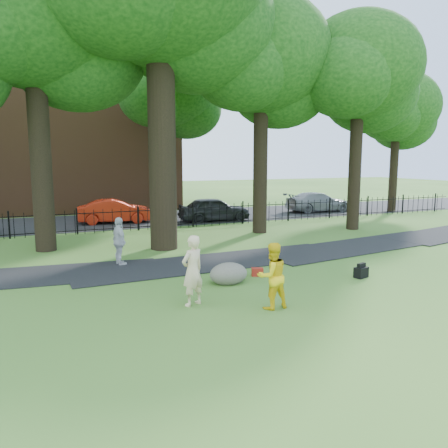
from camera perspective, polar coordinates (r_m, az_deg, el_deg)
name	(u,v)px	position (r m, az deg, el deg)	size (l,w,h in m)	color
ground	(234,297)	(11.86, 1.34, -9.54)	(120.00, 120.00, 0.00)	#386623
footpath	(215,262)	(15.70, -1.25, -5.04)	(36.00, 2.60, 0.03)	black
street	(124,220)	(26.93, -12.91, 0.45)	(80.00, 7.00, 0.02)	black
iron_fence	(138,219)	(22.96, -11.16, 0.65)	(44.00, 0.04, 1.20)	black
brick_building	(44,126)	(34.35, -22.44, 11.76)	(18.00, 8.00, 12.00)	brown
tree_row	(163,51)	(19.88, -7.93, 21.45)	(26.82, 7.96, 12.42)	black
woman	(193,271)	(11.03, -4.13, -6.08)	(0.66, 0.43, 1.80)	beige
man	(272,276)	(10.86, 6.31, -6.74)	(0.81, 0.63, 1.66)	yellow
pedestrian	(119,241)	(15.53, -13.51, -2.23)	(0.99, 0.41, 1.69)	silver
boulder	(229,272)	(13.07, 0.59, -6.28)	(1.16, 0.87, 0.68)	slate
backpack	(361,272)	(14.36, 17.47, -6.04)	(0.44, 0.27, 0.33)	black
red_bag	(257,272)	(13.94, 4.38, -6.27)	(0.37, 0.23, 0.25)	maroon
red_sedan	(115,211)	(25.87, -14.05, 1.63)	(1.46, 4.20, 1.38)	#B4210D
grey_car	(214,209)	(25.90, -1.28, 1.95)	(1.70, 4.22, 1.44)	black
silver_car	(318,202)	(31.23, 12.16, 2.82)	(1.91, 4.69, 1.36)	gray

